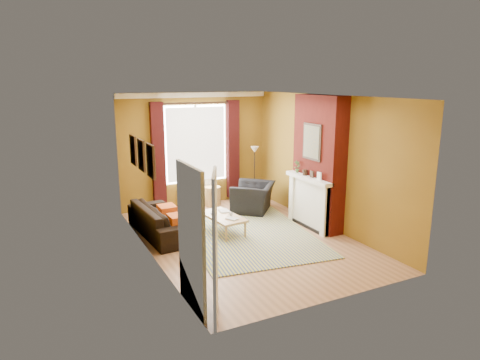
{
  "coord_description": "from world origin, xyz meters",
  "views": [
    {
      "loc": [
        -3.69,
        -7.17,
        3.1
      ],
      "look_at": [
        0.0,
        0.25,
        1.15
      ],
      "focal_mm": 32.0,
      "sensor_mm": 36.0,
      "label": 1
    }
  ],
  "objects_px": {
    "sofa": "(162,220)",
    "floor_lamp": "(255,158)",
    "armchair": "(253,197)",
    "wicker_stool": "(213,196)",
    "coffee_table": "(223,217)"
  },
  "relations": [
    {
      "from": "coffee_table",
      "to": "floor_lamp",
      "type": "distance_m",
      "value": 2.61
    },
    {
      "from": "wicker_stool",
      "to": "armchair",
      "type": "bearing_deg",
      "value": -50.14
    },
    {
      "from": "coffee_table",
      "to": "wicker_stool",
      "type": "height_order",
      "value": "wicker_stool"
    },
    {
      "from": "sofa",
      "to": "armchair",
      "type": "xyz_separation_m",
      "value": [
        2.42,
        0.56,
        0.03
      ]
    },
    {
      "from": "sofa",
      "to": "floor_lamp",
      "type": "height_order",
      "value": "floor_lamp"
    },
    {
      "from": "sofa",
      "to": "coffee_table",
      "type": "relative_size",
      "value": 1.78
    },
    {
      "from": "armchair",
      "to": "coffee_table",
      "type": "bearing_deg",
      "value": -9.96
    },
    {
      "from": "wicker_stool",
      "to": "floor_lamp",
      "type": "bearing_deg",
      "value": -4.42
    },
    {
      "from": "sofa",
      "to": "floor_lamp",
      "type": "distance_m",
      "value": 3.26
    },
    {
      "from": "armchair",
      "to": "wicker_stool",
      "type": "distance_m",
      "value": 1.1
    },
    {
      "from": "sofa",
      "to": "floor_lamp",
      "type": "bearing_deg",
      "value": -68.96
    },
    {
      "from": "sofa",
      "to": "wicker_stool",
      "type": "xyz_separation_m",
      "value": [
        1.72,
        1.4,
        -0.06
      ]
    },
    {
      "from": "sofa",
      "to": "armchair",
      "type": "height_order",
      "value": "armchair"
    },
    {
      "from": "wicker_stool",
      "to": "floor_lamp",
      "type": "height_order",
      "value": "floor_lamp"
    },
    {
      "from": "wicker_stool",
      "to": "coffee_table",
      "type": "bearing_deg",
      "value": -106.86
    }
  ]
}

